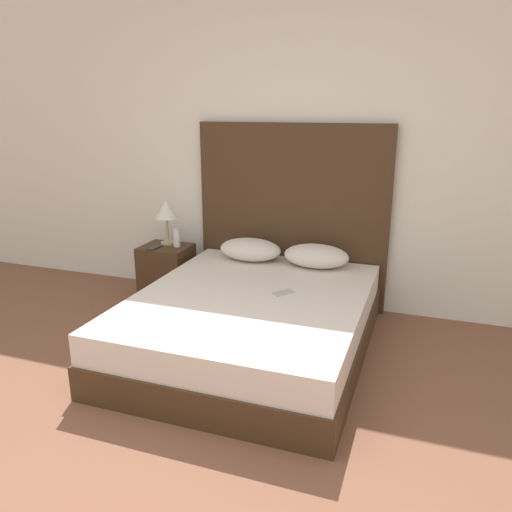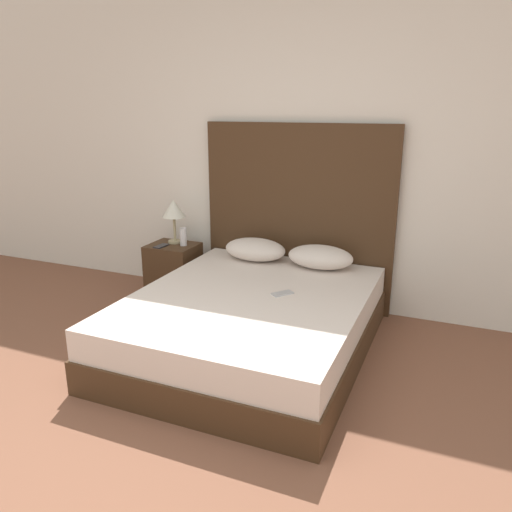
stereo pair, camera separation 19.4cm
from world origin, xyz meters
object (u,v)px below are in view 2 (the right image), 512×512
object	(u,v)px
table_lamp	(174,210)
phone_on_nightstand	(161,246)
phone_on_bed	(282,293)
nightstand	(174,271)
bed	(251,323)

from	to	relation	value
table_lamp	phone_on_nightstand	bearing A→B (deg)	-105.20
phone_on_bed	phone_on_nightstand	world-z (taller)	phone_on_nightstand
nightstand	table_lamp	world-z (taller)	table_lamp
nightstand	phone_on_nightstand	size ratio (longest dim) A/B	3.20
nightstand	table_lamp	xyz separation A→B (m)	(-0.01, 0.07, 0.55)
bed	phone_on_bed	distance (m)	0.31
bed	nightstand	xyz separation A→B (m)	(-1.06, 0.69, 0.04)
nightstand	phone_on_bed	bearing A→B (deg)	-25.57
nightstand	phone_on_nightstand	xyz separation A→B (m)	(-0.06, -0.09, 0.25)
table_lamp	nightstand	bearing A→B (deg)	-79.01
phone_on_bed	nightstand	size ratio (longest dim) A/B	0.33
phone_on_bed	nightstand	bearing A→B (deg)	154.43
bed	table_lamp	world-z (taller)	table_lamp
phone_on_bed	table_lamp	size ratio (longest dim) A/B	0.41
bed	phone_on_bed	size ratio (longest dim) A/B	12.08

